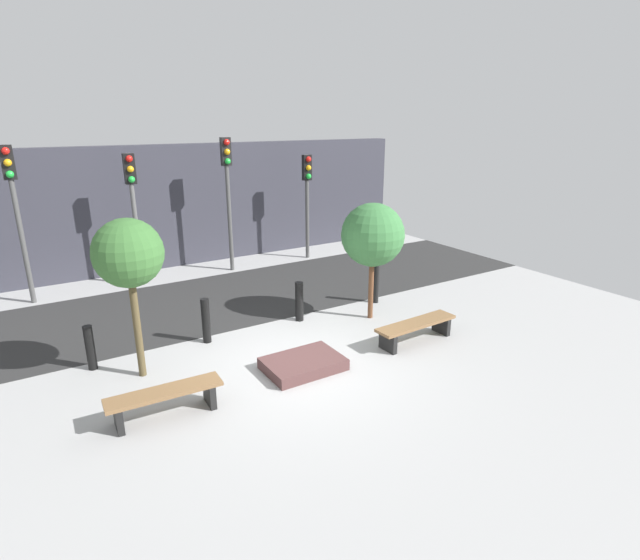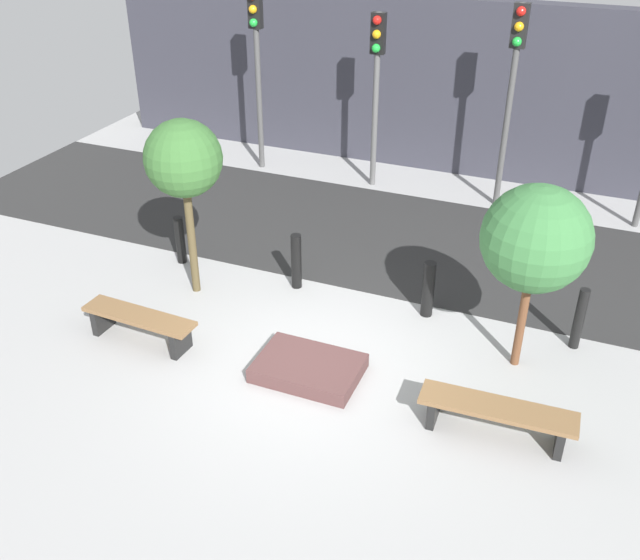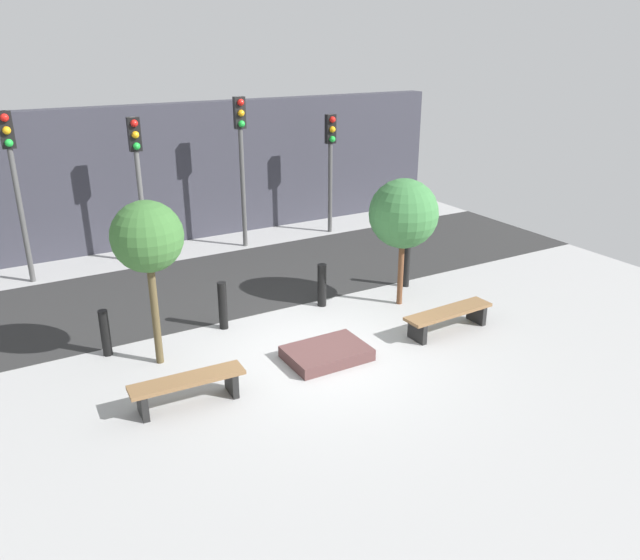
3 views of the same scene
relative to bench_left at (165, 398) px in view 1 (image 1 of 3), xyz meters
The scene contains 16 objects.
ground_plane 2.60m from the bench_left, ahead, with size 18.00×18.00×0.00m, color #9F9F9F.
road_strip 5.18m from the bench_left, 60.31° to the left, with size 18.00×3.97×0.01m, color #2A2A2A.
building_facade 8.80m from the bench_left, 72.83° to the left, with size 16.20×0.50×3.66m, color #33333D.
bench_left is the anchor object (origin of this frame).
bench_right 5.12m from the bench_left, ahead, with size 1.89×0.52×0.43m.
planter_bed 2.58m from the bench_left, ahead, with size 1.40×0.98×0.21m, color #523433.
tree_behind_left_bench 2.45m from the bench_left, 90.00° to the left, with size 1.17×1.17×2.85m.
tree_behind_right_bench 5.58m from the bench_left, 16.65° to the left, with size 1.40×1.40×2.66m.
bollard_far_left 2.37m from the bench_left, 107.73° to the left, with size 0.16×0.16×0.85m, color black.
bollard_left 2.69m from the bench_left, 56.97° to the left, with size 0.17×0.17×0.94m, color black.
bollard_center 4.29m from the bench_left, 31.68° to the left, with size 0.18×0.18×0.91m, color black.
bollard_right 6.26m from the bench_left, 21.11° to the left, with size 0.15×0.15×0.96m, color black.
traffic_light_west 7.28m from the bench_left, 101.86° to the left, with size 0.28×0.27×3.82m.
traffic_light_mid_west 7.19m from the bench_left, 79.66° to the left, with size 0.28×0.27×3.54m.
traffic_light_mid_east 8.14m from the bench_left, 60.11° to the left, with size 0.28×0.27×3.88m.
traffic_light_east 9.61m from the bench_left, 45.95° to the left, with size 0.28×0.27×3.30m.
Camera 1 is at (-4.08, -7.29, 4.41)m, focal length 28.00 mm.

